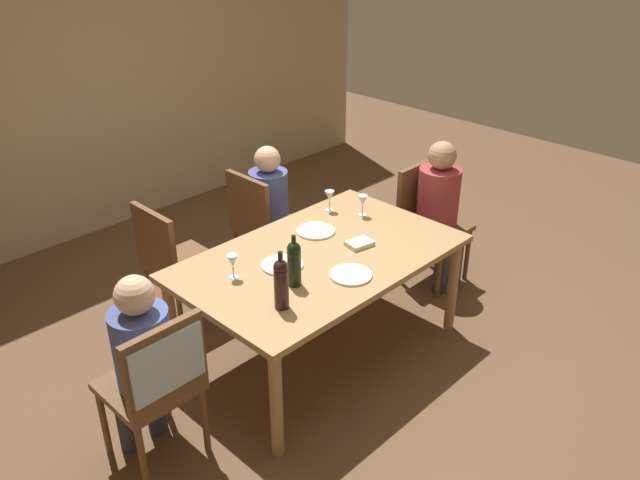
% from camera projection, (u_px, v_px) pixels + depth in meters
% --- Properties ---
extents(ground_plane, '(10.00, 10.00, 0.00)m').
position_uv_depth(ground_plane, '(320.00, 349.00, 4.31)').
color(ground_plane, brown).
extents(rear_room_partition, '(6.40, 0.12, 2.70)m').
position_uv_depth(rear_room_partition, '(86.00, 78.00, 5.37)').
color(rear_room_partition, tan).
rests_on(rear_room_partition, ground_plane).
extents(dining_table, '(1.76, 1.08, 0.73)m').
position_uv_depth(dining_table, '(320.00, 265.00, 4.01)').
color(dining_table, '#A87F51').
rests_on(dining_table, ground_plane).
extents(chair_left_end, '(0.44, 0.46, 0.92)m').
position_uv_depth(chair_left_end, '(159.00, 376.00, 3.16)').
color(chair_left_end, brown).
rests_on(chair_left_end, ground_plane).
extents(chair_right_end, '(0.44, 0.44, 0.92)m').
position_uv_depth(chair_right_end, '(427.00, 215.00, 4.91)').
color(chair_right_end, brown).
rests_on(chair_right_end, ground_plane).
extents(chair_far_right, '(0.44, 0.44, 0.92)m').
position_uv_depth(chair_far_right, '(261.00, 221.00, 4.83)').
color(chair_far_right, brown).
rests_on(chair_far_right, ground_plane).
extents(chair_far_left, '(0.44, 0.44, 0.92)m').
position_uv_depth(chair_far_left, '(172.00, 258.00, 4.33)').
color(chair_far_left, brown).
rests_on(chair_far_left, ground_plane).
extents(person_woman_host, '(0.30, 0.34, 1.11)m').
position_uv_depth(person_woman_host, '(141.00, 355.00, 3.23)').
color(person_woman_host, '#33333D').
rests_on(person_woman_host, ground_plane).
extents(person_man_bearded, '(0.31, 0.36, 1.15)m').
position_uv_depth(person_man_bearded, '(441.00, 205.00, 4.78)').
color(person_man_bearded, '#33333D').
rests_on(person_man_bearded, ground_plane).
extents(person_man_guest, '(0.33, 0.29, 1.10)m').
position_uv_depth(person_man_guest, '(272.00, 204.00, 4.85)').
color(person_man_guest, '#33333D').
rests_on(person_man_guest, ground_plane).
extents(wine_bottle_tall_green, '(0.08, 0.08, 0.31)m').
position_uv_depth(wine_bottle_tall_green, '(294.00, 262.00, 3.59)').
color(wine_bottle_tall_green, black).
rests_on(wine_bottle_tall_green, dining_table).
extents(wine_bottle_dark_red, '(0.08, 0.08, 0.34)m').
position_uv_depth(wine_bottle_dark_red, '(281.00, 282.00, 3.38)').
color(wine_bottle_dark_red, black).
rests_on(wine_bottle_dark_red, dining_table).
extents(wine_glass_near_left, '(0.07, 0.07, 0.15)m').
position_uv_depth(wine_glass_near_left, '(233.00, 262.00, 3.68)').
color(wine_glass_near_left, silver).
rests_on(wine_glass_near_left, dining_table).
extents(wine_glass_centre, '(0.07, 0.07, 0.15)m').
position_uv_depth(wine_glass_centre, '(363.00, 201.00, 4.42)').
color(wine_glass_centre, silver).
rests_on(wine_glass_centre, dining_table).
extents(wine_glass_near_right, '(0.07, 0.07, 0.15)m').
position_uv_depth(wine_glass_near_right, '(330.00, 197.00, 4.49)').
color(wine_glass_near_right, silver).
rests_on(wine_glass_near_right, dining_table).
extents(dinner_plate_host, '(0.25, 0.25, 0.01)m').
position_uv_depth(dinner_plate_host, '(282.00, 265.00, 3.84)').
color(dinner_plate_host, white).
rests_on(dinner_plate_host, dining_table).
extents(dinner_plate_guest_left, '(0.25, 0.25, 0.01)m').
position_uv_depth(dinner_plate_guest_left, '(351.00, 275.00, 3.74)').
color(dinner_plate_guest_left, silver).
rests_on(dinner_plate_guest_left, dining_table).
extents(dinner_plate_guest_right, '(0.26, 0.26, 0.01)m').
position_uv_depth(dinner_plate_guest_right, '(316.00, 231.00, 4.24)').
color(dinner_plate_guest_right, silver).
rests_on(dinner_plate_guest_right, dining_table).
extents(folded_napkin, '(0.18, 0.15, 0.03)m').
position_uv_depth(folded_napkin, '(359.00, 243.00, 4.07)').
color(folded_napkin, beige).
rests_on(folded_napkin, dining_table).
extents(handbag, '(0.13, 0.28, 0.22)m').
position_uv_depth(handbag, '(228.00, 287.00, 4.80)').
color(handbag, brown).
rests_on(handbag, ground_plane).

